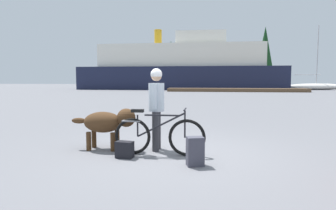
# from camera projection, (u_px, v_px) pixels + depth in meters

# --- Properties ---
(ground_plane) EXTENTS (160.00, 160.00, 0.00)m
(ground_plane) POSITION_uv_depth(u_px,v_px,m) (175.00, 154.00, 5.67)
(ground_plane) COLOR slate
(bicycle) EXTENTS (1.76, 0.44, 0.91)m
(bicycle) POSITION_uv_depth(u_px,v_px,m) (159.00, 135.00, 5.53)
(bicycle) COLOR black
(bicycle) RESTS_ON ground_plane
(person_cyclist) EXTENTS (0.32, 0.53, 1.68)m
(person_cyclist) POSITION_uv_depth(u_px,v_px,m) (156.00, 102.00, 5.88)
(person_cyclist) COLOR #333338
(person_cyclist) RESTS_ON ground_plane
(dog) EXTENTS (1.37, 0.51, 0.86)m
(dog) POSITION_uv_depth(u_px,v_px,m) (108.00, 122.00, 5.97)
(dog) COLOR #472D19
(dog) RESTS_ON ground_plane
(backpack) EXTENTS (0.33, 0.27, 0.49)m
(backpack) POSITION_uv_depth(u_px,v_px,m) (195.00, 151.00, 4.86)
(backpack) COLOR #3F3F4C
(backpack) RESTS_ON ground_plane
(handbag_pannier) EXTENTS (0.35, 0.23, 0.31)m
(handbag_pannier) POSITION_uv_depth(u_px,v_px,m) (125.00, 150.00, 5.36)
(handbag_pannier) COLOR black
(handbag_pannier) RESTS_ON ground_plane
(dock_pier) EXTENTS (16.14, 2.14, 0.40)m
(dock_pier) POSITION_uv_depth(u_px,v_px,m) (236.00, 90.00, 34.07)
(dock_pier) COLOR brown
(dock_pier) RESTS_ON ground_plane
(ferry_boat) EXTENTS (28.98, 8.82, 8.81)m
(ferry_boat) POSITION_uv_depth(u_px,v_px,m) (182.00, 68.00, 42.96)
(ferry_boat) COLOR #191E38
(ferry_boat) RESTS_ON ground_plane
(sailboat_moored) EXTENTS (7.68, 2.15, 8.84)m
(sailboat_moored) POSITION_uv_depth(u_px,v_px,m) (316.00, 86.00, 40.04)
(sailboat_moored) COLOR silver
(sailboat_moored) RESTS_ON ground_plane
(pine_tree_far_left) EXTENTS (3.58, 3.58, 9.21)m
(pine_tree_far_left) POSITION_uv_depth(u_px,v_px,m) (171.00, 58.00, 58.75)
(pine_tree_far_left) COLOR #4C331E
(pine_tree_far_left) RESTS_ON ground_plane
(pine_tree_center) EXTENTS (4.27, 4.27, 10.96)m
(pine_tree_center) POSITION_uv_depth(u_px,v_px,m) (179.00, 50.00, 55.51)
(pine_tree_center) COLOR #4C331E
(pine_tree_center) RESTS_ON ground_plane
(pine_tree_far_right) EXTENTS (3.48, 3.48, 11.58)m
(pine_tree_far_right) POSITION_uv_depth(u_px,v_px,m) (265.00, 51.00, 55.83)
(pine_tree_far_right) COLOR #4C331E
(pine_tree_far_right) RESTS_ON ground_plane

